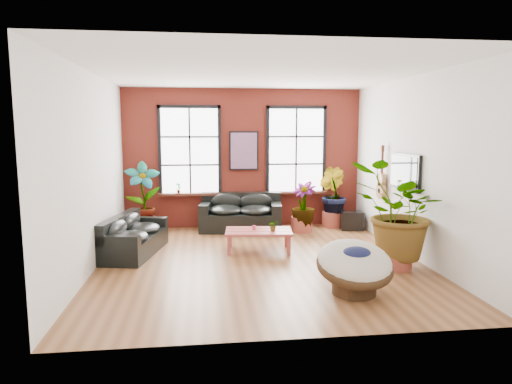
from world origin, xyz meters
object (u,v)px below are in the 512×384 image
Objects in this scene: coffee_table at (259,233)px; papasan_chair at (355,265)px; sofa_left at (132,237)px; sofa_back at (241,214)px.

coffee_table is 1.20× the size of papasan_chair.
sofa_left is 1.75× the size of papasan_chair.
sofa_back is 2.02m from coffee_table.
sofa_left is 4.58m from papasan_chair.
coffee_table is at bearing -76.90° from sofa_back.
coffee_table is at bearing 112.94° from papasan_chair.
sofa_back is 1.76× the size of papasan_chair.
sofa_left reaches higher than coffee_table.
sofa_back reaches higher than coffee_table.
sofa_back is at bearing -38.91° from sofa_left.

